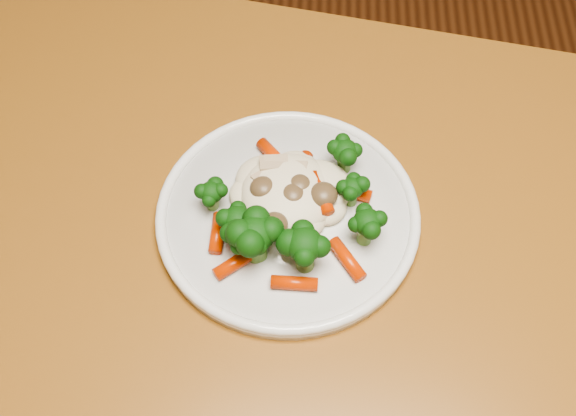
# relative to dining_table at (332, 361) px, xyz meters

# --- Properties ---
(dining_table) EXTENTS (1.20, 0.91, 0.75)m
(dining_table) POSITION_rel_dining_table_xyz_m (0.00, 0.00, 0.00)
(dining_table) COLOR #975E22
(dining_table) RESTS_ON ground
(plate) EXTENTS (0.24, 0.24, 0.01)m
(plate) POSITION_rel_dining_table_xyz_m (-0.05, 0.09, 0.12)
(plate) COLOR white
(plate) RESTS_ON dining_table
(meal) EXTENTS (0.17, 0.16, 0.05)m
(meal) POSITION_rel_dining_table_xyz_m (-0.05, 0.08, 0.14)
(meal) COLOR #F1E3C1
(meal) RESTS_ON plate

